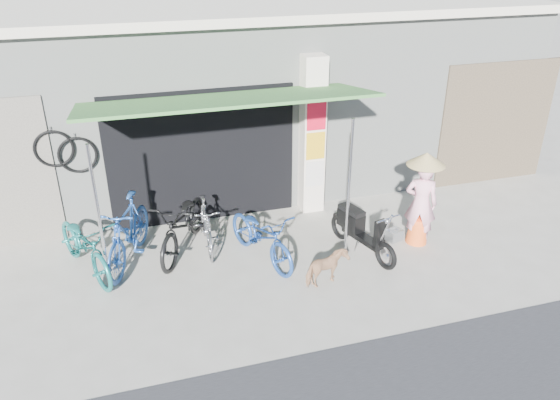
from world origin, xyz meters
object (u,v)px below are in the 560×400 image
object	(u,v)px
bike_navy	(261,235)
bike_silver	(206,225)
bike_teal	(85,245)
nun	(421,199)
bike_blue	(128,232)
moped	(361,230)
bike_black	(184,224)
street_dog	(327,268)

from	to	relation	value
bike_navy	bike_silver	bearing A→B (deg)	122.83
bike_teal	nun	size ratio (longest dim) A/B	1.13
bike_blue	moped	size ratio (longest dim) A/B	1.18
bike_teal	moped	xyz separation A→B (m)	(4.43, -0.67, -0.08)
bike_blue	bike_silver	distance (m)	1.29
bike_teal	bike_blue	xyz separation A→B (m)	(0.68, 0.11, 0.07)
bike_teal	bike_silver	bearing A→B (deg)	-17.21
bike_teal	bike_blue	bearing A→B (deg)	-13.83
bike_black	street_dog	world-z (taller)	bike_black
bike_blue	moped	bearing A→B (deg)	9.88
street_dog	bike_teal	bearing A→B (deg)	50.47
nun	street_dog	bearing A→B (deg)	52.01
bike_black	street_dog	xyz separation A→B (m)	(1.95, -1.63, -0.23)
bike_teal	moped	bearing A→B (deg)	-31.96
bike_black	bike_navy	world-z (taller)	bike_black
street_dog	moped	distance (m)	1.16
bike_silver	nun	distance (m)	3.70
bike_black	bike_navy	size ratio (longest dim) A/B	1.11
bike_teal	bike_silver	world-z (taller)	bike_teal
bike_teal	bike_blue	world-z (taller)	bike_blue
bike_silver	bike_navy	xyz separation A→B (m)	(0.81, -0.64, 0.03)
bike_black	bike_silver	xyz separation A→B (m)	(0.37, -0.01, -0.08)
moped	nun	world-z (taller)	nun
bike_teal	moped	distance (m)	4.48
bike_navy	bike_teal	bearing A→B (deg)	152.40
bike_black	bike_silver	size ratio (longest dim) A/B	1.35
street_dog	moped	size ratio (longest dim) A/B	0.43
street_dog	nun	distance (m)	2.20
moped	bike_silver	bearing A→B (deg)	143.64
bike_navy	street_dog	size ratio (longest dim) A/B	2.59
bike_teal	bike_silver	size ratio (longest dim) A/B	1.31
bike_silver	street_dog	size ratio (longest dim) A/B	2.12
bike_silver	moped	world-z (taller)	moped
bike_navy	nun	xyz separation A→B (m)	(2.77, -0.21, 0.37)
bike_silver	street_dog	bearing A→B (deg)	-43.03
bike_silver	nun	world-z (taller)	nun
bike_blue	street_dog	distance (m)	3.25
bike_black	moped	distance (m)	2.99
bike_navy	street_dog	world-z (taller)	bike_navy
nun	bike_blue	bearing A→B (deg)	22.32
bike_silver	bike_blue	bearing A→B (deg)	-173.19
bike_blue	bike_silver	size ratio (longest dim) A/B	1.30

